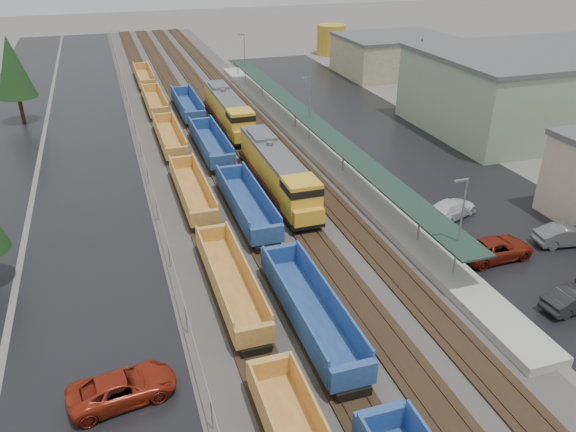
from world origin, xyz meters
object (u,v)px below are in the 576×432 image
(well_string_blue, at_px, (273,249))
(parked_car_east_b, at_px, (496,248))
(storage_tank, at_px, (331,40))
(parked_car_east_c, at_px, (451,209))
(parked_car_west_c, at_px, (122,388))
(parked_car_east_a, at_px, (575,299))
(locomotive_trail, at_px, (228,111))
(parked_car_east_e, at_px, (566,235))
(well_string_yellow, at_px, (192,191))
(locomotive_lead, at_px, (278,172))

(well_string_blue, height_order, parked_car_east_b, well_string_blue)
(storage_tank, distance_m, parked_car_east_c, 72.43)
(parked_car_east_c, bearing_deg, parked_car_west_c, 92.93)
(parked_car_east_a, relative_size, parked_car_east_b, 0.81)
(locomotive_trail, distance_m, parked_car_east_c, 32.95)
(storage_tank, xyz_separation_m, parked_car_east_b, (-17.74, -77.30, -2.05))
(well_string_blue, xyz_separation_m, parked_car_east_c, (16.87, 2.37, -0.38))
(well_string_blue, relative_size, parked_car_east_e, 18.86)
(locomotive_trail, height_order, parked_car_east_e, locomotive_trail)
(parked_car_east_c, bearing_deg, storage_tank, -35.61)
(locomotive_trail, xyz_separation_m, well_string_blue, (-4.00, -32.67, -1.10))
(locomotive_trail, relative_size, storage_tank, 3.27)
(storage_tank, bearing_deg, parked_car_east_e, -98.23)
(well_string_yellow, relative_size, storage_tank, 18.79)
(locomotive_trail, bearing_deg, storage_tank, 53.04)
(well_string_blue, height_order, parked_car_west_c, well_string_blue)
(well_string_yellow, bearing_deg, parked_car_east_e, -32.50)
(parked_car_west_c, bearing_deg, well_string_yellow, -26.72)
(locomotive_lead, distance_m, storage_tank, 68.04)
(locomotive_lead, height_order, parked_car_east_b, locomotive_lead)
(parked_car_west_c, relative_size, parked_car_east_b, 0.96)
(parked_car_east_c, bearing_deg, locomotive_trail, 1.17)
(locomotive_trail, relative_size, parked_car_west_c, 3.30)
(locomotive_lead, xyz_separation_m, well_string_yellow, (-8.00, 0.88, -1.17))
(parked_car_east_c, height_order, parked_car_east_e, parked_car_east_e)
(parked_car_east_a, xyz_separation_m, parked_car_east_e, (5.64, 7.13, 0.03))
(parked_car_east_b, relative_size, parked_car_east_e, 1.18)
(well_string_yellow, bearing_deg, storage_tank, 57.64)
(well_string_blue, bearing_deg, storage_tank, 64.86)
(locomotive_lead, xyz_separation_m, parked_car_east_a, (13.29, -23.40, -1.49))
(well_string_blue, bearing_deg, parked_car_east_e, -11.34)
(locomotive_lead, xyz_separation_m, storage_tank, (30.11, 61.01, 0.59))
(well_string_blue, bearing_deg, well_string_yellow, 107.67)
(well_string_blue, xyz_separation_m, storage_tank, (34.11, 72.69, 1.69))
(locomotive_lead, bearing_deg, storage_tank, 63.74)
(parked_car_west_c, distance_m, parked_car_east_b, 28.66)
(storage_tank, bearing_deg, well_string_blue, -115.14)
(well_string_blue, relative_size, parked_car_west_c, 16.58)
(locomotive_trail, height_order, storage_tank, storage_tank)
(parked_car_west_c, distance_m, parked_car_east_c, 31.38)
(parked_car_east_e, bearing_deg, parked_car_east_c, 49.53)
(locomotive_trail, bearing_deg, parked_car_east_c, -66.99)
(parked_car_west_c, bearing_deg, locomotive_lead, -43.46)
(storage_tank, relative_size, parked_car_west_c, 1.01)
(parked_car_east_e, bearing_deg, well_string_blue, 87.19)
(well_string_yellow, relative_size, well_string_blue, 1.15)
(well_string_yellow, xyz_separation_m, parked_car_west_c, (-7.62, -23.33, -0.32))
(storage_tank, xyz_separation_m, parked_car_east_a, (-16.82, -84.42, -2.08))
(parked_car_east_a, bearing_deg, storage_tank, -16.99)
(storage_tank, height_order, parked_car_east_b, storage_tank)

